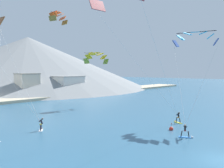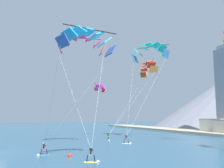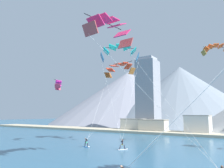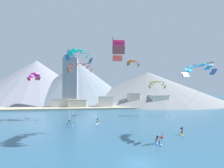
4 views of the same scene
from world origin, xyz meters
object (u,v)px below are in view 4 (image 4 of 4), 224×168
(kitesurfer_far_left, at_px, (182,132))
(race_marker_buoy, at_px, (162,137))
(parafoil_kite_distant_high_outer, at_px, (133,62))
(kitesurfer_near_trail, at_px, (98,122))
(parafoil_kite_near_trail, at_px, (79,55))
(kitesurfer_mid_center, at_px, (158,142))
(parafoil_kite_far_left, at_px, (118,49))
(parafoil_kite_near_lead, at_px, (80,67))
(parafoil_kite_mid_center, at_px, (198,69))
(parafoil_kite_distant_low_drift, at_px, (157,84))
(kitesurfer_near_lead, at_px, (70,124))
(parafoil_kite_distant_mid_solo, at_px, (34,76))

(kitesurfer_far_left, bearing_deg, race_marker_buoy, -162.57)
(parafoil_kite_distant_high_outer, distance_m, race_marker_buoy, 32.73)
(kitesurfer_near_trail, bearing_deg, parafoil_kite_near_trail, 123.60)
(kitesurfer_mid_center, xyz_separation_m, parafoil_kite_far_left, (-5.45, 6.22, 16.62))
(parafoil_kite_near_lead, bearing_deg, kitesurfer_near_trail, -54.81)
(parafoil_kite_far_left, distance_m, race_marker_buoy, 18.81)
(kitesurfer_mid_center, xyz_separation_m, parafoil_kite_mid_center, (9.61, 3.22, 12.42))
(parafoil_kite_far_left, xyz_separation_m, parafoil_kite_distant_high_outer, (9.70, 23.71, 1.75))
(parafoil_kite_mid_center, distance_m, parafoil_kite_distant_high_outer, 27.89)
(kitesurfer_near_trail, relative_size, parafoil_kite_distant_low_drift, 0.29)
(parafoil_kite_mid_center, bearing_deg, race_marker_buoy, -179.41)
(parafoil_kite_near_trail, bearing_deg, kitesurfer_near_lead, -97.93)
(parafoil_kite_distant_low_drift, height_order, parafoil_kite_distant_mid_solo, parafoil_kite_distant_mid_solo)
(kitesurfer_far_left, bearing_deg, parafoil_kite_distant_high_outer, 96.23)
(kitesurfer_near_trail, xyz_separation_m, parafoil_kite_near_lead, (-5.32, 7.54, 15.32))
(kitesurfer_near_trail, xyz_separation_m, kitesurfer_mid_center, (9.12, -16.03, -0.05))
(parafoil_kite_near_lead, relative_size, parafoil_kite_mid_center, 1.25)
(parafoil_kite_mid_center, distance_m, race_marker_buoy, 14.76)
(parafoil_kite_near_lead, bearing_deg, kitesurfer_mid_center, -58.51)
(parafoil_kite_distant_mid_solo, bearing_deg, kitesurfer_near_trail, 0.38)
(parafoil_kite_far_left, bearing_deg, parafoil_kite_mid_center, -11.28)
(kitesurfer_near_lead, xyz_separation_m, parafoil_kite_distant_high_outer, (20.20, 15.15, 18.34))
(kitesurfer_mid_center, bearing_deg, kitesurfer_near_trail, 119.64)
(kitesurfer_near_lead, xyz_separation_m, kitesurfer_mid_center, (15.94, -14.79, -0.03))
(parafoil_kite_near_trail, relative_size, parafoil_kite_distant_mid_solo, 4.77)
(parafoil_kite_near_trail, distance_m, parafoil_kite_distant_mid_solo, 15.28)
(kitesurfer_near_trail, bearing_deg, parafoil_kite_far_left, -69.48)
(kitesurfer_near_lead, distance_m, parafoil_kite_near_trail, 21.60)
(parafoil_kite_near_lead, bearing_deg, kitesurfer_far_left, -41.38)
(kitesurfer_near_trail, height_order, parafoil_kite_distant_high_outer, parafoil_kite_distant_high_outer)
(parafoil_kite_near_lead, bearing_deg, parafoil_kite_far_left, -62.61)
(parafoil_kite_far_left, distance_m, parafoil_kite_distant_low_drift, 27.49)
(parafoil_kite_near_lead, xyz_separation_m, parafoil_kite_near_trail, (-0.18, 0.73, 4.01))
(parafoil_kite_distant_mid_solo, height_order, race_marker_buoy, parafoil_kite_distant_mid_solo)
(parafoil_kite_near_lead, distance_m, parafoil_kite_distant_low_drift, 26.99)
(parafoil_kite_distant_mid_solo, bearing_deg, parafoil_kite_far_left, -26.49)
(kitesurfer_near_trail, relative_size, parafoil_kite_near_trail, 0.09)
(kitesurfer_mid_center, distance_m, parafoil_kite_distant_low_drift, 30.93)
(kitesurfer_far_left, relative_size, parafoil_kite_distant_mid_solo, 0.42)
(kitesurfer_mid_center, distance_m, race_marker_buoy, 3.82)
(parafoil_kite_far_left, bearing_deg, kitesurfer_near_trail, 110.52)
(kitesurfer_near_trail, height_order, kitesurfer_far_left, kitesurfer_near_trail)
(kitesurfer_near_lead, distance_m, race_marker_buoy, 21.51)
(kitesurfer_far_left, height_order, race_marker_buoy, kitesurfer_far_left)
(kitesurfer_far_left, relative_size, parafoil_kite_distant_high_outer, 0.32)
(parafoil_kite_mid_center, distance_m, parafoil_kite_far_left, 15.92)
(parafoil_kite_distant_low_drift, bearing_deg, parafoil_kite_mid_center, -95.64)
(parafoil_kite_distant_high_outer, distance_m, parafoil_kite_distant_low_drift, 11.57)
(parafoil_kite_distant_mid_solo, bearing_deg, kitesurfer_near_lead, -7.21)
(parafoil_kite_far_left, height_order, race_marker_buoy, parafoil_kite_far_left)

